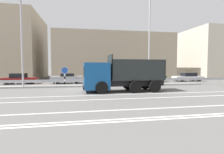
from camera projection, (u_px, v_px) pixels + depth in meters
The scene contains 20 objects.
ground_plane at pixel (84, 89), 17.21m from camera, with size 320.00×320.00×0.00m, color #605E5B.
lane_strip_0 at pixel (129, 94), 14.14m from camera, with size 52.82×0.16×0.01m, color silver.
lane_strip_1 at pixel (136, 98), 12.35m from camera, with size 52.82×0.16×0.01m, color silver.
lane_strip_2 at pixel (154, 108), 9.36m from camera, with size 52.82×0.16×0.01m, color silver.
lane_strip_3 at pixel (173, 119), 7.52m from camera, with size 52.82×0.16×0.01m, color silver.
lane_strip_4 at pixel (169, 117), 7.83m from camera, with size 52.82×0.16×0.01m, color silver.
median_island at pixel (83, 86), 19.68m from camera, with size 29.05×1.10×0.18m, color gray.
median_guardrail at pixel (83, 81), 20.52m from camera, with size 52.82×0.09×0.78m.
dump_truck at pixel (113, 77), 15.65m from camera, with size 7.31×2.67×3.29m.
median_road_sign at pixel (65, 76), 19.26m from camera, with size 0.77×0.16×2.23m.
street_lamp_1 at pixel (21, 40), 17.98m from camera, with size 0.71×1.82×9.09m.
street_lamp_2 at pixel (150, 36), 20.57m from camera, with size 0.71×2.70×10.73m.
parked_car_2 at pixel (20, 79), 22.81m from camera, with size 4.22×2.05×1.39m.
parked_car_3 at pixel (67, 78), 23.56m from camera, with size 4.12×2.02×1.36m.
parked_car_4 at pixel (112, 77), 25.08m from camera, with size 4.28×2.02×1.59m.
parked_car_5 at pixel (150, 77), 25.60m from camera, with size 4.67×1.85×1.42m.
parked_car_6 at pixel (188, 77), 27.14m from camera, with size 4.60×1.85×1.33m.
background_building_0 at pixel (14, 47), 34.68m from camera, with size 10.42×14.38×12.27m, color tan.
background_building_1 at pixel (113, 56), 35.84m from camera, with size 23.08×9.25×8.76m, color tan.
background_building_2 at pixel (216, 54), 41.74m from camera, with size 17.06×15.23×10.40m, color beige.
Camera 1 is at (-0.31, -17.33, 2.23)m, focal length 28.00 mm.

